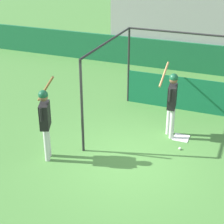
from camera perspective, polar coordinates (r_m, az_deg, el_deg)
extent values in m
plane|color=#477F38|center=(9.79, 2.41, -7.49)|extent=(60.00, 60.00, 0.00)
cube|color=#196038|center=(16.21, 11.48, 8.18)|extent=(24.00, 0.12, 1.25)
cube|color=#9E9E99|center=(17.93, 13.09, 13.08)|extent=(7.05, 4.00, 3.30)
cube|color=navy|center=(17.13, 2.77, 11.93)|extent=(0.45, 0.40, 0.10)
cube|color=navy|center=(17.24, 2.99, 12.80)|extent=(0.45, 0.06, 0.40)
cube|color=navy|center=(16.96, 4.56, 11.74)|extent=(0.45, 0.40, 0.10)
cube|color=navy|center=(17.08, 4.77, 12.62)|extent=(0.45, 0.06, 0.40)
cube|color=navy|center=(16.81, 6.38, 11.54)|extent=(0.45, 0.40, 0.10)
cube|color=navy|center=(16.93, 6.59, 12.43)|extent=(0.45, 0.06, 0.40)
cube|color=navy|center=(16.68, 8.23, 11.32)|extent=(0.45, 0.40, 0.10)
cube|color=navy|center=(16.80, 8.44, 12.22)|extent=(0.45, 0.06, 0.40)
cube|color=navy|center=(16.57, 10.11, 11.09)|extent=(0.45, 0.40, 0.10)
cube|color=navy|center=(16.68, 10.31, 11.99)|extent=(0.45, 0.06, 0.40)
cube|color=navy|center=(16.47, 12.00, 10.85)|extent=(0.45, 0.40, 0.10)
cube|color=navy|center=(16.59, 12.20, 11.76)|extent=(0.45, 0.06, 0.40)
cube|color=navy|center=(16.39, 13.92, 10.59)|extent=(0.45, 0.40, 0.10)
cube|color=navy|center=(16.51, 14.10, 11.50)|extent=(0.45, 0.06, 0.40)
cube|color=navy|center=(16.33, 15.85, 10.32)|extent=(0.45, 0.40, 0.10)
cube|color=navy|center=(16.45, 16.02, 11.23)|extent=(0.45, 0.06, 0.40)
cube|color=navy|center=(17.78, 3.67, 13.73)|extent=(0.45, 0.40, 0.10)
cube|color=navy|center=(17.90, 3.88, 14.56)|extent=(0.45, 0.06, 0.40)
cube|color=navy|center=(17.62, 5.42, 13.57)|extent=(0.45, 0.40, 0.10)
cube|color=navy|center=(17.74, 5.62, 14.40)|extent=(0.45, 0.06, 0.40)
cube|color=navy|center=(17.48, 7.19, 13.38)|extent=(0.45, 0.40, 0.10)
cube|color=navy|center=(17.60, 7.39, 14.22)|extent=(0.45, 0.06, 0.40)
cube|color=navy|center=(17.35, 8.99, 13.18)|extent=(0.45, 0.40, 0.10)
cube|color=navy|center=(17.48, 9.18, 14.03)|extent=(0.45, 0.06, 0.40)
cube|color=navy|center=(17.24, 10.81, 12.97)|extent=(0.45, 0.40, 0.10)
cube|color=navy|center=(17.37, 10.99, 13.82)|extent=(0.45, 0.06, 0.40)
cube|color=navy|center=(17.15, 12.64, 12.74)|extent=(0.45, 0.40, 0.10)
cube|color=navy|center=(17.27, 12.83, 13.60)|extent=(0.45, 0.06, 0.40)
cube|color=navy|center=(17.07, 14.50, 12.50)|extent=(0.45, 0.40, 0.10)
cube|color=navy|center=(17.20, 14.67, 13.36)|extent=(0.45, 0.06, 0.40)
cube|color=navy|center=(17.01, 16.36, 12.24)|extent=(0.45, 0.40, 0.10)
cube|color=navy|center=(17.14, 16.53, 13.10)|extent=(0.45, 0.06, 0.40)
cube|color=navy|center=(18.45, 4.52, 15.41)|extent=(0.45, 0.40, 0.10)
cube|color=navy|center=(18.58, 4.72, 16.19)|extent=(0.45, 0.06, 0.40)
cube|color=navy|center=(18.30, 6.22, 15.26)|extent=(0.45, 0.40, 0.10)
cube|color=navy|center=(18.43, 6.42, 16.05)|extent=(0.45, 0.06, 0.40)
cube|color=navy|center=(18.16, 7.95, 15.09)|extent=(0.45, 0.40, 0.10)
cube|color=navy|center=(18.29, 8.14, 15.88)|extent=(0.45, 0.06, 0.40)
cube|color=navy|center=(18.04, 9.69, 14.90)|extent=(0.45, 0.40, 0.10)
cube|color=navy|center=(18.17, 9.88, 15.70)|extent=(0.45, 0.06, 0.40)
cube|color=navy|center=(17.93, 11.46, 14.70)|extent=(0.45, 0.40, 0.10)
cube|color=navy|center=(18.07, 11.64, 15.51)|extent=(0.45, 0.06, 0.40)
cube|color=navy|center=(17.84, 13.24, 14.49)|extent=(0.45, 0.40, 0.10)
cube|color=navy|center=(17.98, 13.42, 15.30)|extent=(0.45, 0.06, 0.40)
cube|color=navy|center=(17.77, 15.04, 14.25)|extent=(0.45, 0.40, 0.10)
cube|color=navy|center=(17.90, 15.20, 15.07)|extent=(0.45, 0.06, 0.40)
cube|color=navy|center=(18.74, 10.36, 16.49)|extent=(0.45, 0.40, 0.10)
cube|color=navy|center=(18.64, 12.07, 16.30)|extent=(0.45, 0.40, 0.10)
cube|color=navy|center=(18.55, 13.80, 16.10)|extent=(0.45, 0.40, 0.10)
cube|color=navy|center=(18.48, 15.54, 15.88)|extent=(0.45, 0.40, 0.10)
cylinder|color=#282828|center=(9.64, -4.61, 0.67)|extent=(0.07, 0.07, 2.57)
cylinder|color=#282828|center=(12.74, 2.54, 7.03)|extent=(0.07, 0.07, 2.57)
cylinder|color=#282828|center=(10.76, -0.58, 10.70)|extent=(0.06, 3.61, 0.06)
cylinder|color=#282828|center=(11.90, 12.10, 11.61)|extent=(4.06, 0.06, 0.06)
cube|color=#14663D|center=(12.50, 11.25, 2.67)|extent=(3.99, 0.03, 1.14)
cube|color=white|center=(11.00, 10.49, -3.87)|extent=(0.44, 0.44, 0.02)
cylinder|color=silver|center=(10.74, 9.13, -1.78)|extent=(0.14, 0.14, 0.92)
cylinder|color=silver|center=(10.95, 8.64, -1.18)|extent=(0.14, 0.14, 0.92)
cube|color=black|center=(10.51, 9.16, 2.34)|extent=(0.28, 0.52, 0.65)
sphere|color=brown|center=(10.33, 9.36, 4.89)|extent=(0.23, 0.23, 0.23)
sphere|color=#144C2D|center=(10.31, 9.38, 5.16)|extent=(0.24, 0.24, 0.24)
cylinder|color=black|center=(10.22, 8.83, 2.56)|extent=(0.08, 0.08, 0.36)
cylinder|color=black|center=(10.70, 9.16, 3.62)|extent=(0.08, 0.08, 0.36)
cylinder|color=#AD7F4C|center=(10.62, 7.93, 5.70)|extent=(0.10, 0.74, 0.54)
sphere|color=#AD7F4C|center=(10.61, 9.67, 4.14)|extent=(0.08, 0.08, 0.08)
cylinder|color=silver|center=(9.72, -9.94, -4.96)|extent=(0.17, 0.17, 0.92)
cylinder|color=silver|center=(9.91, -9.75, -4.31)|extent=(0.17, 0.17, 0.92)
cube|color=black|center=(9.45, -10.20, -0.51)|extent=(0.39, 0.54, 0.65)
sphere|color=brown|center=(9.24, -10.44, 2.28)|extent=(0.23, 0.23, 0.23)
sphere|color=#144C2D|center=(9.22, -10.46, 2.57)|extent=(0.24, 0.24, 0.24)
cylinder|color=black|center=(9.16, -10.76, -0.40)|extent=(0.09, 0.09, 0.36)
cylinder|color=black|center=(9.62, -10.27, 0.95)|extent=(0.09, 0.09, 0.36)
cylinder|color=brown|center=(9.56, -10.09, 3.50)|extent=(0.55, 0.09, 0.75)
sphere|color=brown|center=(9.51, -10.75, 0.99)|extent=(0.08, 0.08, 0.08)
sphere|color=white|center=(10.41, 10.29, -5.49)|extent=(0.07, 0.07, 0.07)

